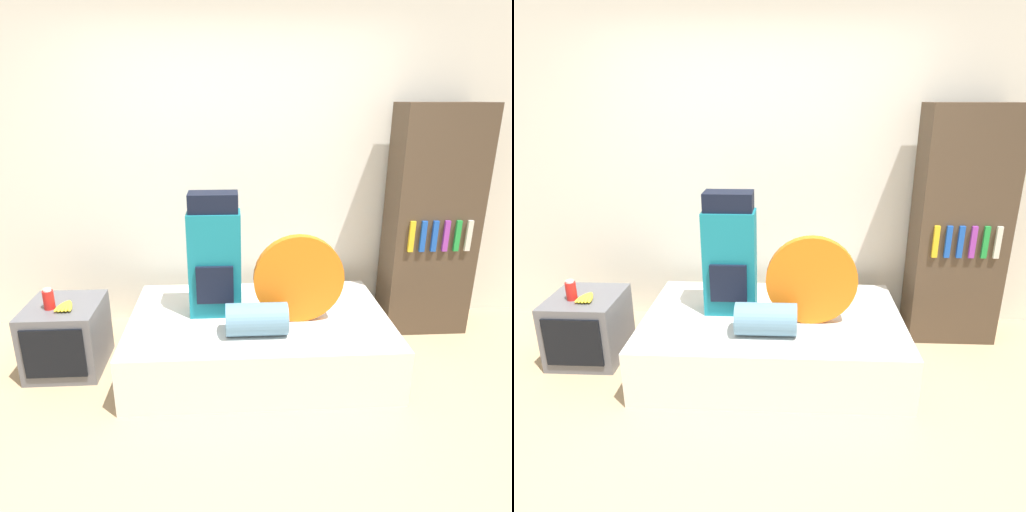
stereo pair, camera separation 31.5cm
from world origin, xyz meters
The scene contains 10 objects.
ground_plane centered at (0.00, 0.00, 0.00)m, with size 16.00×16.00×0.00m, color tan.
wall_back centered at (0.00, 1.66, 1.30)m, with size 8.00×0.05×2.60m.
bed centered at (0.14, 0.86, 0.20)m, with size 1.84×1.17×0.39m.
backpack centered at (-0.17, 0.92, 0.82)m, with size 0.37×0.24×0.88m.
tent_bag centered at (0.40, 0.77, 0.70)m, with size 0.62×0.07×0.62m.
sleeping_roll centered at (0.10, 0.58, 0.50)m, with size 0.41×0.22×0.22m.
television centered at (-1.25, 0.88, 0.25)m, with size 0.51×0.53×0.50m.
canister centered at (-1.32, 0.83, 0.57)m, with size 0.07×0.07×0.15m.
banana_bunch centered at (-1.21, 0.82, 0.52)m, with size 0.14×0.18×0.04m.
bookshelf centered at (1.56, 1.37, 0.92)m, with size 0.68×0.38×1.85m.
Camera 2 is at (0.25, -2.11, 1.88)m, focal length 32.00 mm.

